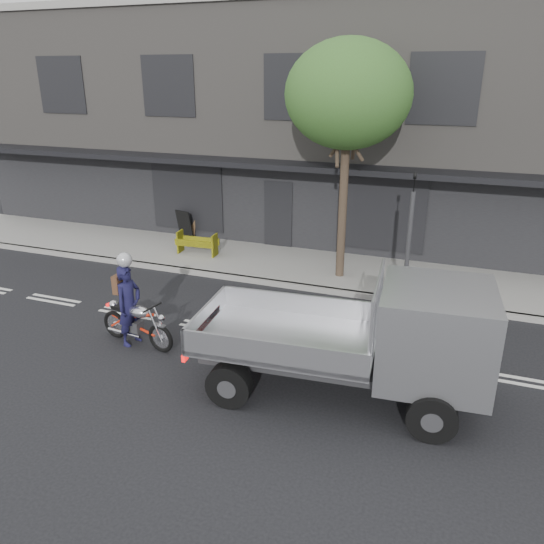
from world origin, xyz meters
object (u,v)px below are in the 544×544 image
Objects in this scene: flatbed_ute at (406,335)px; street_tree at (348,95)px; motorcycle at (136,322)px; traffic_light_pole at (409,242)px; sandwich_board at (184,224)px; rider at (129,305)px; construction_barrier at (194,245)px.

street_tree is at bearing 109.31° from flatbed_ute.
motorcycle is at bearing -121.62° from street_tree.
traffic_light_pole reaches higher than flatbed_ute.
traffic_light_pole is 3.43× the size of sandwich_board.
rider is 6.12m from flatbed_ute.
traffic_light_pole reaches higher than motorcycle.
rider is 1.36× the size of construction_barrier.
motorcycle is at bearing -74.83° from construction_barrier.
traffic_light_pole is at bearing -23.03° from street_tree.
street_tree is at bearing -1.50° from sandwich_board.
construction_barrier is (-7.47, 5.87, -0.88)m from flatbed_ute.
traffic_light_pole is 0.63× the size of flatbed_ute.
rider is at bearing -139.92° from traffic_light_pole.
street_tree is 8.03m from motorcycle.
construction_barrier is (-1.52, 5.61, -0.01)m from motorcycle.
street_tree is at bearing -1.09° from construction_barrier.
motorcycle is 2.01× the size of sandwich_board.
rider reaches higher than motorcycle.
traffic_light_pole reaches higher than sandwich_board.
traffic_light_pole is 7.22m from motorcycle.
traffic_light_pole is at bearing -7.76° from construction_barrier.
motorcycle reaches higher than construction_barrier.
construction_barrier is 1.35× the size of sandwich_board.
flatbed_ute is 9.54m from construction_barrier.
street_tree is 4.90× the size of construction_barrier.
flatbed_ute is at bearing 7.22° from motorcycle.
traffic_light_pole is 1.71× the size of motorcycle.
flatbed_ute is (5.95, -0.25, 0.87)m from motorcycle.
rider is at bearing -55.25° from sandwich_board.
flatbed_ute is (2.55, -5.77, -3.86)m from street_tree.
flatbed_ute reaches higher than sandwich_board.
sandwich_board is at bearing 29.78° from rider.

